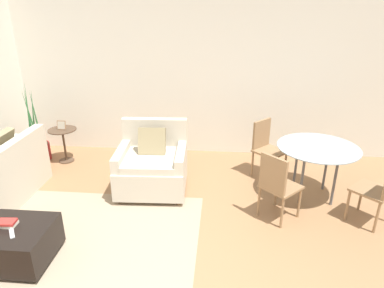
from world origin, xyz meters
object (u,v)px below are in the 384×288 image
Objects in this scene: dining_chair_near_left at (277,183)px; tv_remote_primary at (12,233)px; armchair at (152,166)px; potted_plant at (37,146)px; side_table at (63,139)px; dining_chair_far_left at (266,145)px; book_stack at (7,223)px; picture_frame at (61,125)px; dining_chair_near_right at (381,187)px; ottoman at (17,243)px; dining_table at (317,153)px.

tv_remote_primary is at bearing -158.17° from dining_chair_near_left.
potted_plant is at bearing 159.38° from armchair.
potted_plant reaches higher than side_table.
dining_chair_far_left reaches higher than tv_remote_primary.
side_table is (-0.49, 2.43, -0.02)m from book_stack.
picture_frame is at bearing 154.44° from armchair.
dining_chair_near_right is (4.62, -1.44, -0.15)m from picture_frame.
tv_remote_primary is (0.03, -0.09, 0.19)m from ottoman.
side_table is 0.25m from picture_frame.
dining_chair_near_left reaches higher than tv_remote_primary.
armchair is 1.42× the size of ottoman.
dining_chair_near_right and dining_chair_far_left have the same top height.
ottoman is at bearing -154.45° from dining_table.
potted_plant is (-1.13, 2.57, -0.17)m from tv_remote_primary.
potted_plant reaches higher than ottoman.
dining_chair_near_left is at bearing -23.05° from picture_frame.
dining_table is at bearing 25.55° from ottoman.
tv_remote_primary is at bearing -139.86° from dining_chair_far_left.
dining_table reaches higher than picture_frame.
potted_plant is (-2.22, 0.83, -0.13)m from armchair.
armchair reaches higher than picture_frame.
dining_chair_far_left is at bearing 37.40° from book_stack.
potted_plant reaches higher than picture_frame.
tv_remote_primary is 3.63m from dining_chair_far_left.
armchair is 1.89m from side_table.
armchair reaches higher than dining_chair_near_right.
dining_table is (2.30, -0.01, 0.30)m from armchair.
potted_plant is at bearing 177.70° from side_table.
dining_table reaches higher than tv_remote_primary.
dining_chair_far_left is at bearing 38.70° from ottoman.
dining_chair_near_right is at bearing -12.15° from armchair.
potted_plant is at bearing 164.10° from dining_chair_near_right.
dining_chair_far_left reaches higher than side_table.
dining_chair_far_left reaches higher than ottoman.
ottoman is 0.79× the size of dining_chair_near_right.
dining_chair_near_right is (4.13, 0.98, 0.08)m from book_stack.
tv_remote_primary is 0.18× the size of dining_chair_near_left.
armchair is 2.02m from book_stack.
side_table is 3.89× the size of picture_frame.
side_table reaches higher than tv_remote_primary.
dining_chair_near_left is (1.69, -0.63, 0.14)m from armchair.
picture_frame is 3.40m from dining_chair_far_left.
side_table reaches higher than ottoman.
book_stack is at bearing -161.22° from dining_chair_near_left.
dining_chair_near_right is at bearing 14.21° from ottoman.
side_table is 0.54× the size of dining_table.
armchair is at bearing -20.62° from potted_plant.
dining_table reaches higher than side_table.
potted_plant reaches higher than book_stack.
dining_table is at bearing -10.62° from potted_plant.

